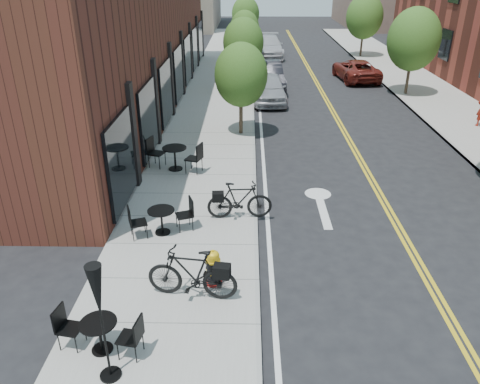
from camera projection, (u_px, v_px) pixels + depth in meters
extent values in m
plane|color=black|center=(258.00, 249.00, 12.27)|extent=(120.00, 120.00, 0.00)
cube|color=#9E9B93|center=(211.00, 127.00, 21.26)|extent=(4.00, 70.00, 0.12)
cube|color=#9E9B93|center=(476.00, 128.00, 21.06)|extent=(4.00, 70.00, 0.12)
cube|color=#4E2219|center=(125.00, 35.00, 23.41)|extent=(5.00, 28.00, 7.00)
cylinder|color=#382B1E|center=(241.00, 115.00, 19.96)|extent=(0.16, 0.16, 1.61)
ellipsoid|color=#34581B|center=(241.00, 75.00, 19.22)|extent=(2.20, 2.20, 2.64)
cylinder|color=#382B1E|center=(243.00, 74.00, 27.13)|extent=(0.16, 0.16, 1.68)
ellipsoid|color=#34581B|center=(243.00, 43.00, 26.35)|extent=(2.30, 2.30, 2.76)
cylinder|color=#382B1E|center=(245.00, 52.00, 34.33)|extent=(0.16, 0.16, 1.57)
ellipsoid|color=#34581B|center=(245.00, 28.00, 33.62)|extent=(2.10, 2.10, 2.52)
cylinder|color=#382B1E|center=(245.00, 36.00, 41.49)|extent=(0.16, 0.16, 1.71)
ellipsoid|color=#34581B|center=(246.00, 14.00, 40.69)|extent=(2.40, 2.40, 2.88)
cylinder|color=#382B1E|center=(408.00, 77.00, 26.05)|extent=(0.16, 0.16, 1.82)
ellipsoid|color=#34581B|center=(414.00, 39.00, 25.15)|extent=(2.80, 2.80, 3.36)
cylinder|color=#382B1E|center=(362.00, 44.00, 36.82)|extent=(0.16, 0.16, 1.82)
ellipsoid|color=#34581B|center=(365.00, 17.00, 35.93)|extent=(2.80, 2.80, 3.36)
cylinder|color=maroon|center=(214.00, 282.00, 10.75)|extent=(0.48, 0.48, 0.06)
cylinder|color=black|center=(213.00, 271.00, 10.62)|extent=(0.38, 0.38, 0.58)
cylinder|color=gold|center=(213.00, 260.00, 10.49)|extent=(0.42, 0.42, 0.04)
cylinder|color=gold|center=(213.00, 257.00, 10.46)|extent=(0.36, 0.36, 0.14)
ellipsoid|color=gold|center=(213.00, 255.00, 10.42)|extent=(0.35, 0.35, 0.17)
cylinder|color=gold|center=(213.00, 251.00, 10.39)|extent=(0.06, 0.06, 0.06)
imported|color=black|center=(192.00, 274.00, 10.07)|extent=(2.06, 0.85, 1.20)
imported|color=black|center=(240.00, 200.00, 13.28)|extent=(1.89, 0.65, 1.11)
cylinder|color=black|center=(102.00, 349.00, 8.89)|extent=(0.47, 0.47, 0.03)
cylinder|color=black|center=(100.00, 336.00, 8.75)|extent=(0.06, 0.06, 0.64)
cylinder|color=black|center=(98.00, 323.00, 8.61)|extent=(0.81, 0.81, 0.03)
cylinder|color=black|center=(163.00, 232.00, 12.76)|extent=(0.54, 0.54, 0.03)
cylinder|color=black|center=(162.00, 222.00, 12.62)|extent=(0.07, 0.07, 0.67)
cylinder|color=black|center=(161.00, 211.00, 12.47)|extent=(0.94, 0.94, 0.03)
cylinder|color=black|center=(176.00, 169.00, 16.70)|extent=(0.63, 0.63, 0.03)
cylinder|color=black|center=(175.00, 159.00, 16.53)|extent=(0.09, 0.09, 0.79)
cylinder|color=black|center=(174.00, 148.00, 16.35)|extent=(1.10, 1.10, 0.03)
cylinder|color=black|center=(111.00, 375.00, 8.33)|extent=(0.38, 0.38, 0.04)
cylinder|color=black|center=(102.00, 325.00, 7.82)|extent=(0.04, 0.04, 2.29)
cone|color=black|center=(97.00, 292.00, 7.52)|extent=(0.28, 0.28, 1.01)
imported|color=#9B9DA3|center=(269.00, 88.00, 24.98)|extent=(1.88, 4.37, 1.47)
imported|color=black|center=(267.00, 76.00, 27.54)|extent=(2.06, 4.88, 1.57)
imported|color=#BCBBC0|center=(268.00, 46.00, 37.10)|extent=(2.33, 5.60, 1.62)
imported|color=maroon|center=(356.00, 70.00, 29.74)|extent=(2.60, 4.86, 1.30)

